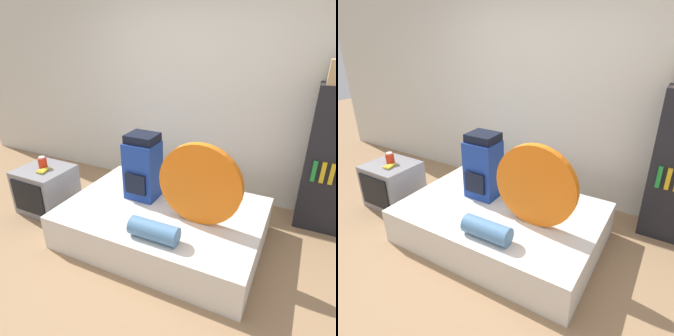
{
  "view_description": "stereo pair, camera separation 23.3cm",
  "coord_description": "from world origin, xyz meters",
  "views": [
    {
      "loc": [
        1.24,
        -1.72,
        1.99
      ],
      "look_at": [
        0.12,
        0.59,
        0.82
      ],
      "focal_mm": 32.0,
      "sensor_mm": 36.0,
      "label": 1
    },
    {
      "loc": [
        1.44,
        -1.61,
        1.99
      ],
      "look_at": [
        0.12,
        0.59,
        0.82
      ],
      "focal_mm": 32.0,
      "sensor_mm": 36.0,
      "label": 2
    }
  ],
  "objects": [
    {
      "name": "wall_back",
      "position": [
        0.0,
        1.78,
        1.3
      ],
      "size": [
        8.0,
        0.05,
        2.6
      ],
      "color": "silver",
      "rests_on": "ground_plane"
    },
    {
      "name": "ground_plane",
      "position": [
        0.0,
        0.0,
        0.0
      ],
      "size": [
        16.0,
        16.0,
        0.0
      ],
      "primitive_type": "plane",
      "color": "#997551"
    },
    {
      "name": "canister",
      "position": [
        -1.48,
        0.53,
        0.6
      ],
      "size": [
        0.1,
        0.1,
        0.14
      ],
      "color": "red",
      "rests_on": "television"
    },
    {
      "name": "backpack",
      "position": [
        -0.23,
        0.71,
        0.71
      ],
      "size": [
        0.33,
        0.32,
        0.7
      ],
      "color": "navy",
      "rests_on": "bed"
    },
    {
      "name": "bed",
      "position": [
        0.06,
        0.59,
        0.18
      ],
      "size": [
        1.97,
        1.35,
        0.37
      ],
      "color": "silver",
      "rests_on": "ground_plane"
    },
    {
      "name": "tent_bag",
      "position": [
        0.47,
        0.52,
        0.75
      ],
      "size": [
        0.77,
        0.07,
        0.77
      ],
      "color": "orange",
      "rests_on": "bed"
    },
    {
      "name": "banana_bunch",
      "position": [
        -1.39,
        0.45,
        0.55
      ],
      "size": [
        0.13,
        0.18,
        0.03
      ],
      "color": "yellow",
      "rests_on": "television"
    },
    {
      "name": "television",
      "position": [
        -1.46,
        0.5,
        0.27
      ],
      "size": [
        0.58,
        0.56,
        0.53
      ],
      "color": "gray",
      "rests_on": "ground_plane"
    },
    {
      "name": "sleeping_roll",
      "position": [
        0.22,
        0.11,
        0.45
      ],
      "size": [
        0.44,
        0.17,
        0.17
      ],
      "color": "teal",
      "rests_on": "bed"
    }
  ]
}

